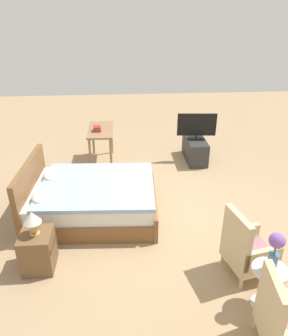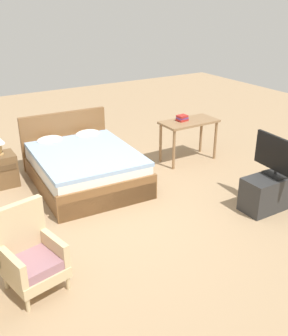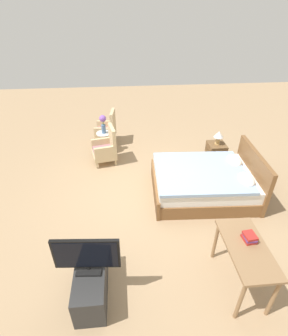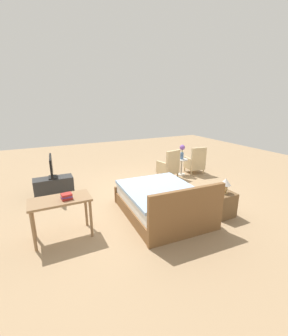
# 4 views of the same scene
# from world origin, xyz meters

# --- Properties ---
(ground_plane) EXTENTS (16.00, 16.00, 0.00)m
(ground_plane) POSITION_xyz_m (0.00, 0.00, 0.00)
(ground_plane) COLOR #A38460
(bed) EXTENTS (1.63, 2.08, 0.96)m
(bed) POSITION_xyz_m (-0.03, 1.15, 0.30)
(bed) COLOR brown
(bed) RESTS_ON ground_plane
(armchair_by_window_left) EXTENTS (0.60, 0.60, 0.92)m
(armchair_by_window_left) POSITION_xyz_m (-2.54, -0.90, 0.37)
(armchair_by_window_left) COLOR #CCB284
(armchair_by_window_left) RESTS_ON ground_plane
(armchair_by_window_right) EXTENTS (0.64, 0.64, 0.92)m
(armchair_by_window_right) POSITION_xyz_m (-1.49, -0.90, 0.37)
(armchair_by_window_right) COLOR #CCB284
(armchair_by_window_right) RESTS_ON ground_plane
(side_table) EXTENTS (0.40, 0.40, 0.54)m
(side_table) POSITION_xyz_m (-2.01, -0.96, 0.34)
(side_table) COLOR beige
(side_table) RESTS_ON ground_plane
(flower_vase) EXTENTS (0.17, 0.17, 0.48)m
(flower_vase) POSITION_xyz_m (-2.01, -0.96, 0.84)
(flower_vase) COLOR #4C709E
(flower_vase) RESTS_ON side_table
(nightstand) EXTENTS (0.44, 0.41, 0.53)m
(nightstand) POSITION_xyz_m (-1.18, 1.74, 0.27)
(nightstand) COLOR brown
(nightstand) RESTS_ON ground_plane
(table_lamp) EXTENTS (0.22, 0.22, 0.33)m
(table_lamp) POSITION_xyz_m (-1.18, 1.74, 0.75)
(table_lamp) COLOR tan
(table_lamp) RESTS_ON nightstand
(tv_stand) EXTENTS (0.96, 0.40, 0.50)m
(tv_stand) POSITION_xyz_m (1.97, -1.00, 0.25)
(tv_stand) COLOR #2D2D2D
(tv_stand) RESTS_ON ground_plane
(tv_flatscreen) EXTENTS (0.22, 0.83, 0.56)m
(tv_flatscreen) POSITION_xyz_m (1.97, -1.01, 0.79)
(tv_flatscreen) COLOR black
(tv_flatscreen) RESTS_ON tv_stand
(vanity_desk) EXTENTS (1.04, 0.52, 0.76)m
(vanity_desk) POSITION_xyz_m (2.01, 1.04, 0.64)
(vanity_desk) COLOR #8E6B47
(vanity_desk) RESTS_ON ground_plane
(book_stack) EXTENTS (0.19, 0.17, 0.10)m
(book_stack) POSITION_xyz_m (1.89, 1.11, 0.81)
(book_stack) COLOR #AD2823
(book_stack) RESTS_ON vanity_desk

